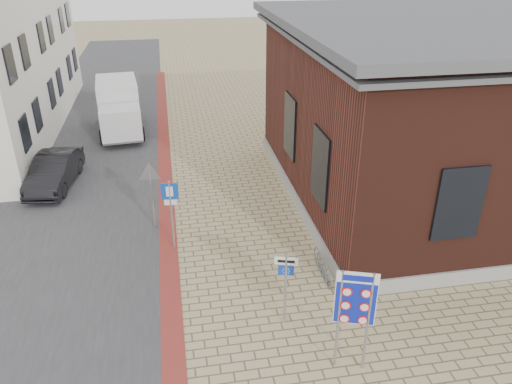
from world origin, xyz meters
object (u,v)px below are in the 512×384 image
object	(u,v)px
box_truck	(119,107)
essen_sign	(286,278)
parking_sign	(171,204)
bollard	(173,228)
border_sign	(355,301)
sedan	(54,171)

from	to	relation	value
box_truck	essen_sign	world-z (taller)	box_truck
box_truck	parking_sign	bearing A→B (deg)	-84.07
box_truck	bollard	world-z (taller)	box_truck
essen_sign	parking_sign	world-z (taller)	parking_sign
border_sign	parking_sign	world-z (taller)	border_sign
essen_sign	parking_sign	bearing A→B (deg)	140.57
essen_sign	parking_sign	distance (m)	5.05
sedan	parking_sign	bearing A→B (deg)	-43.38
border_sign	bollard	size ratio (longest dim) A/B	2.94
parking_sign	essen_sign	bearing A→B (deg)	-50.57
essen_sign	parking_sign	xyz separation A→B (m)	(-2.80, 4.20, 0.23)
box_truck	parking_sign	distance (m)	12.23
box_truck	parking_sign	size ratio (longest dim) A/B	2.11
box_truck	bollard	xyz separation A→B (m)	(2.38, -11.49, -0.91)
sedan	bollard	size ratio (longest dim) A/B	4.35
parking_sign	border_sign	bearing A→B (deg)	-50.78
border_sign	bollard	world-z (taller)	border_sign
border_sign	essen_sign	xyz separation A→B (m)	(-1.17, 1.80, -0.53)
sedan	bollard	bearing A→B (deg)	-40.79
box_truck	parking_sign	world-z (taller)	box_truck
sedan	parking_sign	world-z (taller)	parking_sign
box_truck	bollard	bearing A→B (deg)	-83.59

